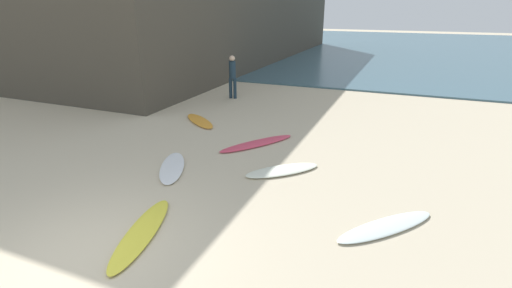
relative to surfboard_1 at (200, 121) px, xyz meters
name	(u,v)px	position (x,y,z in m)	size (l,w,h in m)	color
ground_plane	(79,259)	(1.93, -7.18, -0.04)	(120.00, 120.00, 0.00)	beige
ocean_water	(360,46)	(1.93, 26.99, 0.00)	(120.00, 40.00, 0.08)	#426675
surfboard_1	(200,121)	(0.00, 0.00, 0.00)	(0.54, 1.97, 0.09)	orange
surfboard_2	(257,143)	(2.66, -1.30, -0.01)	(0.49, 2.49, 0.07)	#DF445F
surfboard_3	(172,167)	(1.34, -3.67, 0.00)	(0.57, 1.94, 0.08)	white
surfboard_4	(386,226)	(6.44, -4.43, -0.01)	(0.49, 2.19, 0.07)	white
surfboard_5	(282,170)	(3.93, -2.81, 0.00)	(0.59, 1.92, 0.08)	silver
surfboard_6	(142,232)	(2.43, -6.25, 0.00)	(0.51, 2.32, 0.08)	yellow
beachgoer_near	(232,75)	(-0.43, 3.60, 0.98)	(0.34, 0.29, 1.82)	#1E3342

